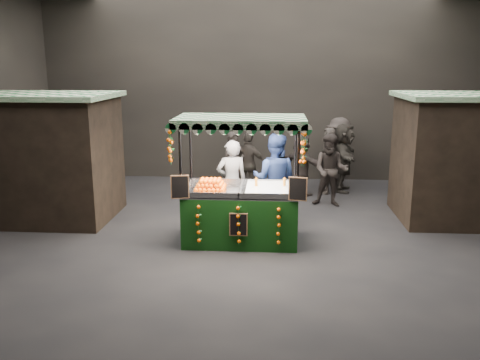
{
  "coord_description": "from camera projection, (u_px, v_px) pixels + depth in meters",
  "views": [
    {
      "loc": [
        0.39,
        -8.96,
        3.2
      ],
      "look_at": [
        -0.25,
        0.1,
        1.08
      ],
      "focal_mm": 37.77,
      "sensor_mm": 36.0,
      "label": 1
    }
  ],
  "objects": [
    {
      "name": "vendor_grey",
      "position": [
        232.0,
        182.0,
        10.16
      ],
      "size": [
        0.71,
        0.55,
        1.71
      ],
      "rotation": [
        0.0,
        0.0,
        3.4
      ],
      "color": "slate",
      "rests_on": "ground"
    },
    {
      "name": "shopper_0",
      "position": [
        234.0,
        165.0,
        12.17
      ],
      "size": [
        0.69,
        0.6,
        1.59
      ],
      "rotation": [
        0.0,
        0.0,
        0.48
      ],
      "color": "black",
      "rests_on": "ground"
    },
    {
      "name": "neighbour_stall_left",
      "position": [
        43.0,
        156.0,
        10.43
      ],
      "size": [
        3.0,
        2.2,
        2.6
      ],
      "color": "black",
      "rests_on": "ground"
    },
    {
      "name": "shopper_3",
      "position": [
        338.0,
        152.0,
        13.23
      ],
      "size": [
        1.33,
        1.28,
        1.82
      ],
      "rotation": [
        0.0,
        0.0,
        0.71
      ],
      "color": "#2C2623",
      "rests_on": "ground"
    },
    {
      "name": "shopper_4",
      "position": [
        92.0,
        153.0,
        13.5
      ],
      "size": [
        0.97,
        0.83,
        1.69
      ],
      "rotation": [
        0.0,
        0.0,
        3.55
      ],
      "color": "#2E2725",
      "rests_on": "ground"
    },
    {
      "name": "shopper_7",
      "position": [
        344.0,
        157.0,
        12.7
      ],
      "size": [
        0.73,
        1.67,
        1.74
      ],
      "rotation": [
        0.0,
        0.0,
        1.43
      ],
      "color": "#2D2924",
      "rests_on": "ground"
    },
    {
      "name": "vendor_blue",
      "position": [
        274.0,
        179.0,
        10.09
      ],
      "size": [
        1.01,
        0.85,
        1.84
      ],
      "rotation": [
        0.0,
        0.0,
        2.96
      ],
      "color": "navy",
      "rests_on": "ground"
    },
    {
      "name": "shopper_1",
      "position": [
        331.0,
        170.0,
        11.38
      ],
      "size": [
        0.92,
        0.78,
        1.65
      ],
      "rotation": [
        0.0,
        0.0,
        -0.22
      ],
      "color": "black",
      "rests_on": "ground"
    },
    {
      "name": "shopper_5",
      "position": [
        301.0,
        165.0,
        12.38
      ],
      "size": [
        1.31,
        1.3,
        1.51
      ],
      "rotation": [
        0.0,
        0.0,
        2.36
      ],
      "color": "#2C2624",
      "rests_on": "ground"
    },
    {
      "name": "neighbour_stall_right",
      "position": [
        471.0,
        157.0,
        10.31
      ],
      "size": [
        3.0,
        2.2,
        2.6
      ],
      "color": "black",
      "rests_on": "ground"
    },
    {
      "name": "shopper_2",
      "position": [
        249.0,
        164.0,
        12.28
      ],
      "size": [
        0.99,
        0.71,
        1.56
      ],
      "rotation": [
        0.0,
        0.0,
        2.73
      ],
      "color": "#2E2925",
      "rests_on": "ground"
    },
    {
      "name": "market_hall",
      "position": [
        254.0,
        52.0,
        8.69
      ],
      "size": [
        12.1,
        10.1,
        5.05
      ],
      "color": "black",
      "rests_on": "ground"
    },
    {
      "name": "ground",
      "position": [
        253.0,
        238.0,
        9.46
      ],
      "size": [
        12.0,
        12.0,
        0.0
      ],
      "primitive_type": "plane",
      "color": "black",
      "rests_on": "ground"
    },
    {
      "name": "juice_stall",
      "position": [
        241.0,
        204.0,
        9.09
      ],
      "size": [
        2.35,
        1.38,
        2.28
      ],
      "color": "black",
      "rests_on": "ground"
    },
    {
      "name": "shopper_6",
      "position": [
        327.0,
        161.0,
        12.51
      ],
      "size": [
        0.42,
        0.62,
        1.64
      ],
      "rotation": [
        0.0,
        0.0,
        -1.62
      ],
      "color": "#292421",
      "rests_on": "ground"
    }
  ]
}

